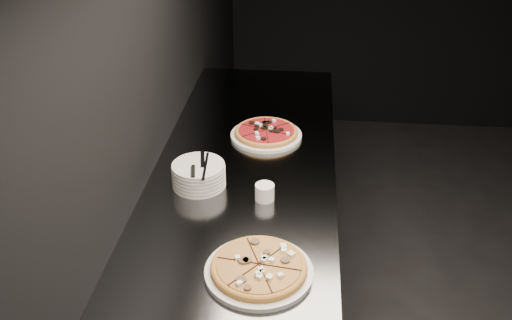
# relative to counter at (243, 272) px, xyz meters

# --- Properties ---
(wall_left) EXTENTS (0.02, 5.00, 2.80)m
(wall_left) POSITION_rel_counter_xyz_m (-0.37, 0.00, 0.94)
(wall_left) COLOR black
(wall_left) RESTS_ON floor
(counter) EXTENTS (0.74, 2.44, 0.92)m
(counter) POSITION_rel_counter_xyz_m (0.00, 0.00, 0.00)
(counter) COLOR #57595E
(counter) RESTS_ON floor
(pizza_mushroom) EXTENTS (0.34, 0.34, 0.04)m
(pizza_mushroom) POSITION_rel_counter_xyz_m (0.12, -0.52, 0.48)
(pizza_mushroom) COLOR silver
(pizza_mushroom) RESTS_ON counter
(pizza_tomato) EXTENTS (0.37, 0.37, 0.04)m
(pizza_tomato) POSITION_rel_counter_xyz_m (0.07, 0.39, 0.48)
(pizza_tomato) COLOR silver
(pizza_tomato) RESTS_ON counter
(plate_stack) EXTENTS (0.20, 0.20, 0.09)m
(plate_stack) POSITION_rel_counter_xyz_m (-0.16, -0.03, 0.51)
(plate_stack) COLOR silver
(plate_stack) RESTS_ON counter
(cutlery) EXTENTS (0.07, 0.22, 0.01)m
(cutlery) POSITION_rel_counter_xyz_m (-0.15, -0.05, 0.55)
(cutlery) COLOR #B0B2B7
(cutlery) RESTS_ON plate_stack
(ramekin) EXTENTS (0.07, 0.07, 0.06)m
(ramekin) POSITION_rel_counter_xyz_m (0.10, -0.11, 0.49)
(ramekin) COLOR white
(ramekin) RESTS_ON counter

